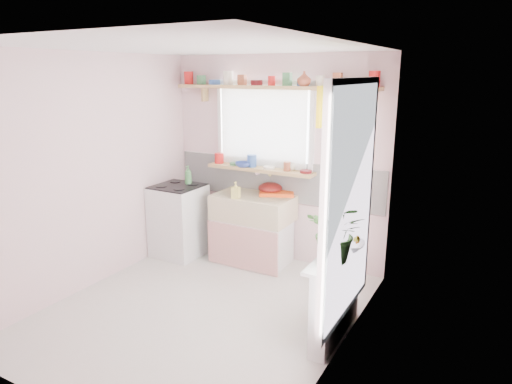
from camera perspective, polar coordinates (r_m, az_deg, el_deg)
The scene contains 19 objects.
room at distance 4.63m, azimuth 5.72°, elevation 3.24°, with size 3.20×3.20×3.20m.
sink_unit at distance 5.60m, azimuth -0.39°, elevation -4.60°, with size 0.95×0.65×1.11m.
cooker at distance 5.91m, azimuth -9.62°, elevation -3.48°, with size 0.58×0.58×0.93m.
radiator_ledge at distance 4.15m, azimuth 9.93°, elevation -12.59°, with size 0.22×0.95×0.78m.
windowsill at distance 5.57m, azimuth 0.54°, elevation 2.85°, with size 1.40×0.22×0.04m, color tan.
pine_shelf at distance 5.37m, azimuth 1.96°, elevation 12.94°, with size 2.52×0.24×0.04m, color tan.
shelf_crockery at distance 5.38m, azimuth 1.79°, elevation 13.74°, with size 2.47×0.11×0.12m.
sill_crockery at distance 5.58m, azimuth 0.10°, elevation 3.64°, with size 1.35×0.11×0.12m.
dish_tray at distance 5.55m, azimuth 2.63°, elevation -0.07°, with size 0.41×0.31×0.04m, color #F75216.
colander at distance 5.58m, azimuth 1.79°, elevation 0.51°, with size 0.30×0.30×0.13m, color #5F1210.
jade_plant at distance 3.77m, azimuth 10.14°, elevation -4.90°, with size 0.47×0.40×0.52m, color #396729.
fruit_bowl at distance 4.12m, azimuth 11.36°, elevation -6.59°, with size 0.29×0.29×0.07m, color white.
herb_pot at distance 4.09m, azimuth 11.42°, elevation -5.76°, with size 0.10×0.07×0.20m, color #27632D.
soap_bottle_sink at distance 5.35m, azimuth -2.55°, elevation 0.24°, with size 0.09×0.09×0.20m, color #E9DB67.
sill_cup at distance 5.44m, azimuth 4.51°, elevation 3.23°, with size 0.12×0.12×0.09m, color beige.
sill_bowl at distance 5.61m, azimuth -1.63°, elevation 3.45°, with size 0.19×0.19×0.06m, color #2F459B.
shelf_vase at distance 5.14m, azimuth 6.03°, elevation 13.91°, with size 0.15×0.15×0.16m, color #97462E.
cooker_bottle at distance 5.82m, azimuth -8.47°, elevation 2.12°, with size 0.09×0.09×0.24m, color #468D4C.
fruit at distance 4.10m, azimuth 11.51°, elevation -5.80°, with size 0.20×0.14×0.10m.
Camera 1 is at (2.45, -3.31, 2.29)m, focal length 32.00 mm.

